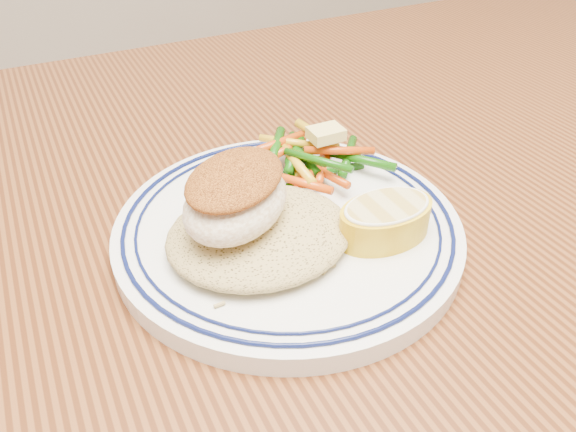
% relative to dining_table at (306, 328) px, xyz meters
% --- Properties ---
extents(dining_table, '(1.50, 0.90, 0.75)m').
position_rel_dining_table_xyz_m(dining_table, '(0.00, 0.00, 0.00)').
color(dining_table, '#47210E').
rests_on(dining_table, ground).
extents(plate, '(0.25, 0.25, 0.02)m').
position_rel_dining_table_xyz_m(plate, '(-0.01, 0.01, 0.11)').
color(plate, white).
rests_on(plate, dining_table).
extents(rice_pilaf, '(0.13, 0.11, 0.02)m').
position_rel_dining_table_xyz_m(rice_pilaf, '(-0.04, -0.01, 0.12)').
color(rice_pilaf, '#A58D52').
rests_on(rice_pilaf, plate).
extents(fish_fillet, '(0.10, 0.10, 0.04)m').
position_rel_dining_table_xyz_m(fish_fillet, '(-0.05, -0.00, 0.15)').
color(fish_fillet, '#FAEBCE').
rests_on(fish_fillet, rice_pilaf).
extents(vegetable_pile, '(0.10, 0.10, 0.03)m').
position_rel_dining_table_xyz_m(vegetable_pile, '(0.03, 0.06, 0.13)').
color(vegetable_pile, '#BB3C09').
rests_on(vegetable_pile, plate).
extents(butter_pat, '(0.03, 0.02, 0.01)m').
position_rel_dining_table_xyz_m(butter_pat, '(0.05, 0.06, 0.14)').
color(butter_pat, '#E9D372').
rests_on(butter_pat, vegetable_pile).
extents(lemon_wedge, '(0.07, 0.06, 0.03)m').
position_rel_dining_table_xyz_m(lemon_wedge, '(0.04, -0.04, 0.13)').
color(lemon_wedge, gold).
rests_on(lemon_wedge, plate).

